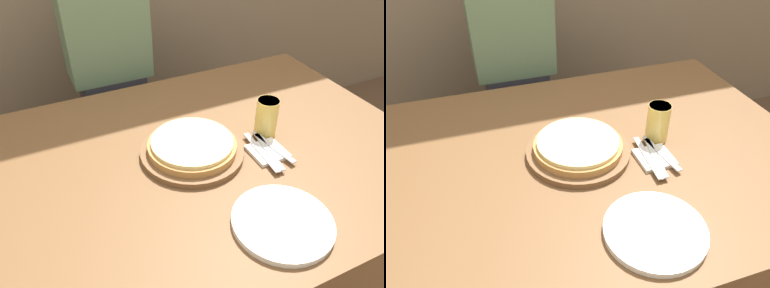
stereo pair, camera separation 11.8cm
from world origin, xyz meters
TOP-DOWN VIEW (x-y plane):
  - ground_plane at (0.00, 0.00)m, footprint 12.00×12.00m
  - dining_table at (0.00, 0.00)m, footprint 1.56×1.06m
  - pizza_on_board at (0.02, 0.01)m, footprint 0.33×0.33m
  - beer_glass at (0.29, 0.01)m, footprint 0.07×0.07m
  - dinner_plate at (0.10, -0.35)m, footprint 0.26×0.26m
  - napkin_stack at (0.24, -0.09)m, footprint 0.11×0.11m
  - fork at (0.21, -0.09)m, footprint 0.04×0.21m
  - dinner_knife at (0.24, -0.09)m, footprint 0.05×0.21m
  - spoon at (0.26, -0.09)m, footprint 0.04×0.18m
  - diner_person at (-0.05, 0.72)m, footprint 0.35×0.20m

SIDE VIEW (x-z plane):
  - ground_plane at x=0.00m, z-range 0.00..0.00m
  - dining_table at x=0.00m, z-range 0.00..0.71m
  - diner_person at x=-0.05m, z-range 0.00..1.31m
  - napkin_stack at x=0.24m, z-range 0.71..0.72m
  - dinner_plate at x=0.10m, z-range 0.71..0.73m
  - fork at x=0.21m, z-range 0.72..0.73m
  - dinner_knife at x=0.24m, z-range 0.72..0.73m
  - spoon at x=0.26m, z-range 0.72..0.73m
  - pizza_on_board at x=0.02m, z-range 0.71..0.77m
  - beer_glass at x=0.29m, z-range 0.72..0.85m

